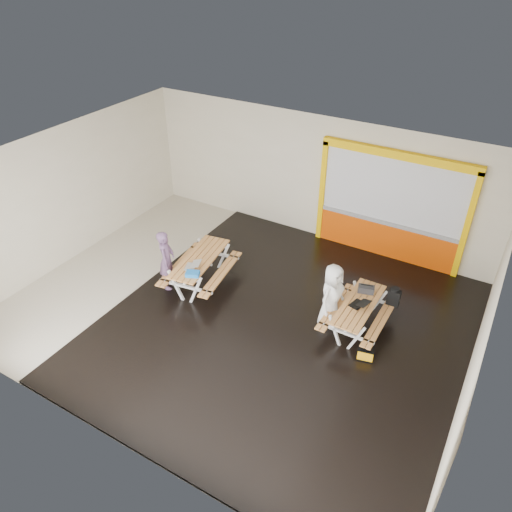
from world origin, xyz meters
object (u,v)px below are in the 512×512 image
Objects in this scene: person_right at (332,296)px; laptop_left at (192,266)px; dark_case at (332,312)px; backpack at (394,297)px; laptop_right at (359,304)px; blue_pouch at (193,274)px; fluke_bag at (366,354)px; picnic_table_left at (200,264)px; person_left at (167,260)px; toolbox at (366,289)px; picnic_table_right at (358,310)px.

person_right is 3.44× the size of laptop_left.
backpack is at bearing 25.58° from dark_case.
laptop_right is at bearing -124.66° from backpack.
blue_pouch is 4.17m from fluke_bag.
blue_pouch is at bearing 115.93° from person_right.
person_right is at bearing -145.70° from backpack.
laptop_left is (0.09, -0.41, 0.24)m from picnic_table_left.
picnic_table_left is 0.81m from person_left.
person_left is 4.67m from toolbox.
blue_pouch reaches higher than picnic_table_left.
fluke_bag is at bearing -5.52° from picnic_table_left.
person_right is (-0.60, -0.08, 0.21)m from picnic_table_right.
backpack reaches higher than picnic_table_left.
person_right is 5.04× the size of blue_pouch.
toolbox is at bearing -38.85° from person_right.
picnic_table_left is 3.36m from dark_case.
dark_case is (2.99, 1.18, -0.73)m from blue_pouch.
person_right is 3.46× the size of laptop_right.
dark_case is (-0.60, -0.32, -0.69)m from toolbox.
backpack is at bearing -47.38° from person_right.
picnic_table_left is at bearing -166.49° from backpack.
dark_case is at bearing 21.52° from blue_pouch.
dark_case is (-1.17, -0.56, -0.54)m from backpack.
laptop_left is 1.28× the size of dark_case.
backpack is at bearing 13.51° from picnic_table_left.
dark_case is at bearing 167.39° from picnic_table_right.
picnic_table_left is at bearing 103.26° from person_right.
blue_pouch reaches higher than fluke_bag.
laptop_right is 1.45× the size of blue_pouch.
backpack is at bearing 18.78° from laptop_left.
backpack is 1.41m from dark_case.
backpack reaches higher than fluke_bag.
person_right reaches higher than backpack.
blue_pouch is (-3.64, -0.98, 0.07)m from laptop_right.
picnic_table_right is at bearing 16.07° from blue_pouch.
person_left is at bearing -169.67° from laptop_right.
dark_case is at bearing -101.75° from person_left.
dark_case is at bearing 162.56° from laptop_right.
person_right is 3.99× the size of toolbox.
fluke_bag reaches higher than dark_case.
dark_case is (3.87, 1.03, -0.72)m from person_left.
laptop_left is at bearing -161.92° from toolbox.
toolbox is (-0.02, 0.45, 0.25)m from picnic_table_right.
fluke_bag is at bearing -56.93° from laptop_right.
person_right is 3.16m from blue_pouch.
backpack is at bearing 88.04° from fluke_bag.
laptop_left is 4.61m from backpack.
person_left is 3.95× the size of toolbox.
laptop_left reaches higher than blue_pouch.
picnic_table_right is 1.18× the size of person_right.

